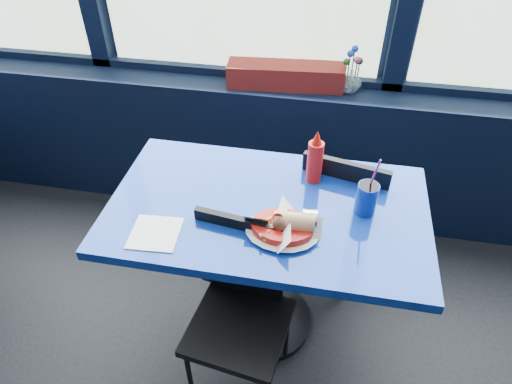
% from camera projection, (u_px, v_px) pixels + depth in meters
% --- Properties ---
extents(window_sill, '(5.00, 0.26, 0.80)m').
position_uv_depth(window_sill, '(240.00, 145.00, 2.64)').
color(window_sill, black).
rests_on(window_sill, ground).
extents(near_table, '(1.20, 0.70, 0.75)m').
position_uv_depth(near_table, '(267.00, 239.00, 1.84)').
color(near_table, black).
rests_on(near_table, ground).
extents(chair_near_front, '(0.41, 0.41, 0.80)m').
position_uv_depth(chair_near_front, '(240.00, 301.00, 1.74)').
color(chair_near_front, black).
rests_on(chair_near_front, ground).
extents(chair_near_back, '(0.45, 0.45, 0.83)m').
position_uv_depth(chair_near_back, '(333.00, 210.00, 2.10)').
color(chair_near_back, black).
rests_on(chair_near_back, ground).
extents(planter_box, '(0.60, 0.20, 0.12)m').
position_uv_depth(planter_box, '(286.00, 75.00, 2.30)').
color(planter_box, maroon).
rests_on(planter_box, window_sill).
extents(flower_vase, '(0.12, 0.12, 0.23)m').
position_uv_depth(flower_vase, '(351.00, 78.00, 2.26)').
color(flower_vase, silver).
rests_on(flower_vase, window_sill).
extents(food_basket, '(0.29, 0.29, 0.09)m').
position_uv_depth(food_basket, '(284.00, 226.00, 1.59)').
color(food_basket, '#B7130C').
rests_on(food_basket, near_table).
extents(ketchup_bottle, '(0.06, 0.06, 0.23)m').
position_uv_depth(ketchup_bottle, '(315.00, 159.00, 1.77)').
color(ketchup_bottle, '#B7130C').
rests_on(ketchup_bottle, near_table).
extents(soda_cup, '(0.08, 0.08, 0.26)m').
position_uv_depth(soda_cup, '(367.00, 198.00, 1.65)').
color(soda_cup, navy).
rests_on(soda_cup, near_table).
extents(napkin, '(0.18, 0.18, 0.00)m').
position_uv_depth(napkin, '(155.00, 233.00, 1.60)').
color(napkin, white).
rests_on(napkin, near_table).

